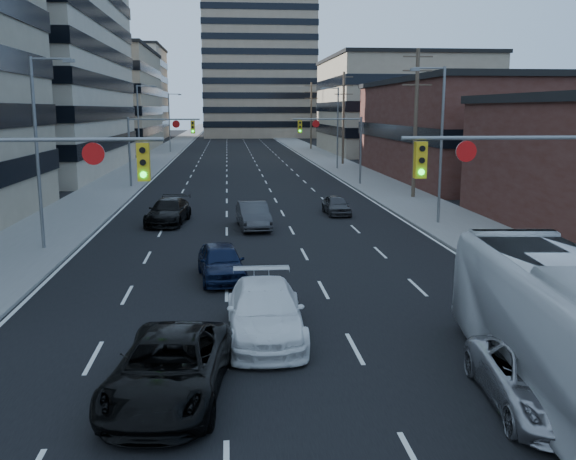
# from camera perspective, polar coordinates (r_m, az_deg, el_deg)

# --- Properties ---
(road_surface) EXTENTS (18.00, 300.00, 0.02)m
(road_surface) POSITION_cam_1_polar(r_m,az_deg,el_deg) (141.04, -4.72, 7.96)
(road_surface) COLOR black
(road_surface) RESTS_ON ground
(sidewalk_left) EXTENTS (5.00, 300.00, 0.15)m
(sidewalk_left) POSITION_cam_1_polar(r_m,az_deg,el_deg) (141.37, -9.43, 7.89)
(sidewalk_left) COLOR slate
(sidewalk_left) RESTS_ON ground
(sidewalk_right) EXTENTS (5.00, 300.00, 0.15)m
(sidewalk_right) POSITION_cam_1_polar(r_m,az_deg,el_deg) (141.64, -0.02, 8.04)
(sidewalk_right) COLOR slate
(sidewalk_right) RESTS_ON ground
(office_left_far) EXTENTS (20.00, 30.00, 16.00)m
(office_left_far) POSITION_cam_1_polar(r_m,az_deg,el_deg) (113.11, -17.06, 10.92)
(office_left_far) COLOR gray
(office_left_far) RESTS_ON ground
(storefront_right_mid) EXTENTS (20.00, 30.00, 9.00)m
(storefront_right_mid) POSITION_cam_1_polar(r_m,az_deg,el_deg) (66.10, 17.69, 8.33)
(storefront_right_mid) COLOR #472119
(storefront_right_mid) RESTS_ON ground
(office_right_far) EXTENTS (22.00, 28.00, 14.00)m
(office_right_far) POSITION_cam_1_polar(r_m,az_deg,el_deg) (102.41, 9.91, 10.74)
(office_right_far) COLOR gray
(office_right_far) RESTS_ON ground
(apartment_tower) EXTENTS (26.00, 26.00, 58.00)m
(apartment_tower) POSITION_cam_1_polar(r_m,az_deg,el_deg) (162.60, -2.75, 18.59)
(apartment_tower) COLOR gray
(apartment_tower) RESTS_ON ground
(bg_block_left) EXTENTS (24.00, 24.00, 20.00)m
(bg_block_left) POSITION_cam_1_polar(r_m,az_deg,el_deg) (153.19, -15.58, 11.57)
(bg_block_left) COLOR #ADA089
(bg_block_left) RESTS_ON ground
(bg_block_right) EXTENTS (22.00, 22.00, 12.00)m
(bg_block_right) POSITION_cam_1_polar(r_m,az_deg,el_deg) (144.84, 8.22, 10.33)
(bg_block_right) COLOR gray
(bg_block_right) RESTS_ON ground
(signal_near_left) EXTENTS (6.59, 0.33, 6.00)m
(signal_near_left) POSITION_cam_1_polar(r_m,az_deg,el_deg) (19.87, -22.27, 3.17)
(signal_near_left) COLOR slate
(signal_near_left) RESTS_ON ground
(signal_near_right) EXTENTS (6.59, 0.33, 6.00)m
(signal_near_right) POSITION_cam_1_polar(r_m,az_deg,el_deg) (21.09, 20.36, 3.69)
(signal_near_right) COLOR slate
(signal_near_right) RESTS_ON ground
(signal_far_left) EXTENTS (6.09, 0.33, 6.00)m
(signal_far_left) POSITION_cam_1_polar(r_m,az_deg,el_deg) (56.24, -11.61, 8.09)
(signal_far_left) COLOR slate
(signal_far_left) RESTS_ON ground
(signal_far_right) EXTENTS (6.09, 0.33, 6.00)m
(signal_far_right) POSITION_cam_1_polar(r_m,az_deg,el_deg) (56.70, 4.19, 8.29)
(signal_far_right) COLOR slate
(signal_far_right) RESTS_ON ground
(utility_pole_block) EXTENTS (2.20, 0.28, 11.00)m
(utility_pole_block) POSITION_cam_1_polar(r_m,az_deg,el_deg) (48.89, 11.28, 9.47)
(utility_pole_block) COLOR #4C3D2D
(utility_pole_block) RESTS_ON ground
(utility_pole_midblock) EXTENTS (2.20, 0.28, 11.00)m
(utility_pole_midblock) POSITION_cam_1_polar(r_m,az_deg,el_deg) (78.12, 4.95, 10.02)
(utility_pole_midblock) COLOR #4C3D2D
(utility_pole_midblock) RESTS_ON ground
(utility_pole_distant) EXTENTS (2.20, 0.28, 11.00)m
(utility_pole_distant) POSITION_cam_1_polar(r_m,az_deg,el_deg) (107.78, 2.07, 10.23)
(utility_pole_distant) COLOR #4C3D2D
(utility_pole_distant) RESTS_ON ground
(streetlight_left_near) EXTENTS (2.03, 0.22, 9.00)m
(streetlight_left_near) POSITION_cam_1_polar(r_m,az_deg,el_deg) (32.11, -21.18, 7.12)
(streetlight_left_near) COLOR slate
(streetlight_left_near) RESTS_ON ground
(streetlight_left_mid) EXTENTS (2.03, 0.22, 9.00)m
(streetlight_left_mid) POSITION_cam_1_polar(r_m,az_deg,el_deg) (66.46, -13.02, 9.05)
(streetlight_left_mid) COLOR slate
(streetlight_left_mid) RESTS_ON ground
(streetlight_left_far) EXTENTS (2.03, 0.22, 9.00)m
(streetlight_left_far) POSITION_cam_1_polar(r_m,az_deg,el_deg) (101.26, -10.42, 9.62)
(streetlight_left_far) COLOR slate
(streetlight_left_far) RESTS_ON ground
(streetlight_right_near) EXTENTS (2.03, 0.22, 9.00)m
(streetlight_right_near) POSITION_cam_1_polar(r_m,az_deg,el_deg) (37.87, 13.27, 7.99)
(streetlight_right_near) COLOR slate
(streetlight_right_near) RESTS_ON ground
(streetlight_right_far) EXTENTS (2.03, 0.22, 9.00)m
(streetlight_right_far) POSITION_cam_1_polar(r_m,az_deg,el_deg) (71.90, 4.32, 9.39)
(streetlight_right_far) COLOR slate
(streetlight_right_far) RESTS_ON ground
(black_pickup) EXTENTS (3.09, 5.64, 1.50)m
(black_pickup) POSITION_cam_1_polar(r_m,az_deg,el_deg) (15.43, -10.50, -11.99)
(black_pickup) COLOR black
(black_pickup) RESTS_ON ground
(white_van) EXTENTS (2.27, 5.47, 1.58)m
(white_van) POSITION_cam_1_polar(r_m,az_deg,el_deg) (19.03, -2.05, -7.26)
(white_van) COLOR white
(white_van) RESTS_ON ground
(silver_suv) EXTENTS (2.68, 5.00, 1.33)m
(silver_suv) POSITION_cam_1_polar(r_m,az_deg,el_deg) (15.79, 21.29, -12.35)
(silver_suv) COLOR #A0A0A4
(silver_suv) RESTS_ON ground
(sedan_blue) EXTENTS (2.16, 4.38, 1.44)m
(sedan_blue) POSITION_cam_1_polar(r_m,az_deg,el_deg) (25.48, -5.95, -2.83)
(sedan_blue) COLOR black
(sedan_blue) RESTS_ON ground
(sedan_grey_center) EXTENTS (1.96, 4.65, 1.49)m
(sedan_grey_center) POSITION_cam_1_polar(r_m,az_deg,el_deg) (36.24, -3.11, 1.30)
(sedan_grey_center) COLOR #363638
(sedan_grey_center) RESTS_ON ground
(sedan_black_far) EXTENTS (2.68, 5.29, 1.47)m
(sedan_black_far) POSITION_cam_1_polar(r_m,az_deg,el_deg) (38.30, -10.58, 1.63)
(sedan_black_far) COLOR black
(sedan_black_far) RESTS_ON ground
(sedan_grey_right) EXTENTS (1.59, 3.67, 1.23)m
(sedan_grey_right) POSITION_cam_1_polar(r_m,az_deg,el_deg) (41.16, 4.32, 2.23)
(sedan_grey_right) COLOR #38383B
(sedan_grey_right) RESTS_ON ground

